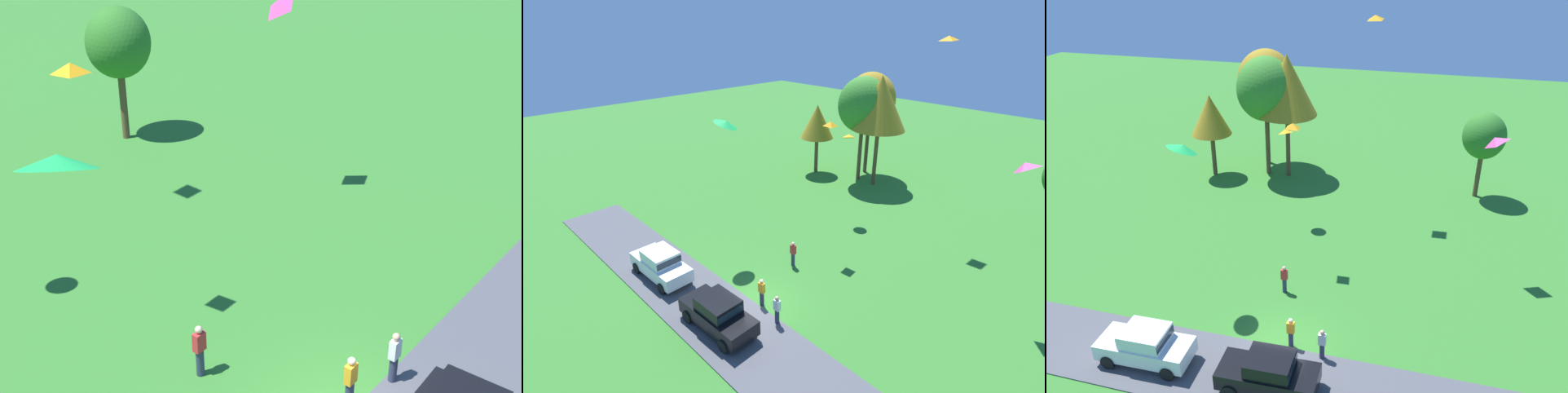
{
  "view_description": "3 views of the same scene",
  "coord_description": "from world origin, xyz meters",
  "views": [
    {
      "loc": [
        -12.8,
        -7.36,
        14.13
      ],
      "look_at": [
        -0.1,
        3.01,
        5.78
      ],
      "focal_mm": 50.0,
      "sensor_mm": 36.0,
      "label": 1
    },
    {
      "loc": [
        14.26,
        -11.53,
        14.78
      ],
      "look_at": [
        -0.9,
        3.25,
        5.31
      ],
      "focal_mm": 28.0,
      "sensor_mm": 36.0,
      "label": 2
    },
    {
      "loc": [
        5.99,
        -17.73,
        17.74
      ],
      "look_at": [
        -0.18,
        5.44,
        5.63
      ],
      "focal_mm": 35.0,
      "sensor_mm": 36.0,
      "label": 3
    }
  ],
  "objects": [
    {
      "name": "car_sedan_mid_row",
      "position": [
        0.22,
        -2.51,
        1.04
      ],
      "size": [
        4.46,
        2.07,
        1.84
      ],
      "color": "black",
      "rests_on": "ground"
    },
    {
      "name": "pavement_strip",
      "position": [
        0.0,
        -2.08,
        0.03
      ],
      "size": [
        36.0,
        4.4,
        0.06
      ],
      "primitive_type": "cube",
      "color": "#4C4C51",
      "rests_on": "ground"
    },
    {
      "name": "tree_lone_near",
      "position": [
        -5.61,
        19.72,
        7.65
      ],
      "size": [
        4.77,
        4.77,
        10.07
      ],
      "color": "brown",
      "rests_on": "ground"
    },
    {
      "name": "person_beside_suv",
      "position": [
        2.01,
        -0.1,
        0.88
      ],
      "size": [
        0.36,
        0.24,
        1.71
      ],
      "color": "#2D334C",
      "rests_on": "ground"
    },
    {
      "name": "kite_delta_near_flag",
      "position": [
        -3.6,
        12.67,
        6.48
      ],
      "size": [
        1.46,
        1.46,
        0.59
      ],
      "primitive_type": "cone",
      "rotation": [
        0.34,
        0.0,
        3.92
      ],
      "color": "orange"
    },
    {
      "name": "car_sedan_far_end",
      "position": [
        -5.86,
        -2.35,
        1.04
      ],
      "size": [
        4.44,
        2.03,
        1.84
      ],
      "color": "white",
      "rests_on": "ground"
    },
    {
      "name": "person_on_lawn",
      "position": [
        0.37,
        0.3,
        0.88
      ],
      "size": [
        0.36,
        0.24,
        1.71
      ],
      "color": "#2D334C",
      "rests_on": "ground"
    },
    {
      "name": "ground_plane",
      "position": [
        0.0,
        0.0,
        0.0
      ],
      "size": [
        120.0,
        120.0,
        0.0
      ],
      "primitive_type": "plane",
      "color": "#337528"
    },
    {
      "name": "tree_far_right",
      "position": [
        -11.66,
        18.31,
        5.18
      ],
      "size": [
        3.24,
        3.24,
        6.85
      ],
      "color": "brown",
      "rests_on": "ground"
    },
    {
      "name": "tree_left_of_center",
      "position": [
        9.5,
        19.71,
        4.88
      ],
      "size": [
        3.15,
        3.15,
        6.65
      ],
      "color": "brown",
      "rests_on": "ground"
    },
    {
      "name": "kite_diamond_over_trees",
      "position": [
        1.5,
        15.87,
        13.4
      ],
      "size": [
        1.35,
        1.35,
        0.36
      ],
      "primitive_type": "pyramid",
      "rotation": [
        0.06,
        0.0,
        5.52
      ],
      "color": "orange"
    },
    {
      "name": "kite_delta_mid_center",
      "position": [
        -5.85,
        3.09,
        8.73
      ],
      "size": [
        2.18,
        2.18,
        0.84
      ],
      "primitive_type": "cone",
      "rotation": [
        0.38,
        0.0,
        2.34
      ],
      "color": "green"
    },
    {
      "name": "tree_far_left",
      "position": [
        -7.37,
        19.7,
        7.23
      ],
      "size": [
        4.65,
        4.65,
        9.82
      ],
      "color": "brown",
      "rests_on": "ground"
    },
    {
      "name": "kite_diamond_topmost",
      "position": [
        9.1,
        9.74,
        8.1
      ],
      "size": [
        1.23,
        1.03,
        0.87
      ],
      "primitive_type": "pyramid",
      "rotation": [
        -0.55,
        0.0,
        1.38
      ],
      "color": "#EA4C9E"
    },
    {
      "name": "person_watching_sky",
      "position": [
        -1.21,
        4.35,
        0.88
      ],
      "size": [
        0.36,
        0.24,
        1.71
      ],
      "color": "#2D334C",
      "rests_on": "ground"
    },
    {
      "name": "kite_diamond_high_left",
      "position": [
        -1.72,
        8.12,
        8.53
      ],
      "size": [
        1.06,
        1.05,
        0.33
      ],
      "primitive_type": "pyramid",
      "rotation": [
        0.04,
        0.0,
        2.44
      ],
      "color": "orange"
    },
    {
      "name": "tree_center_back",
      "position": [
        -8.12,
        21.9,
        7.32
      ],
      "size": [
        4.71,
        4.71,
        9.94
      ],
      "color": "brown",
      "rests_on": "ground"
    }
  ]
}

